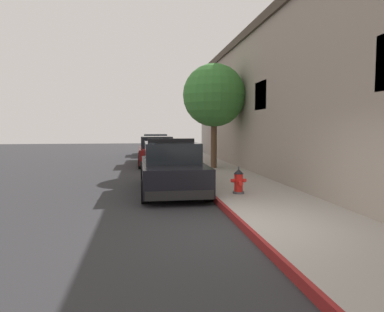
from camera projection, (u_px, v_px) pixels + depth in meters
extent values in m
cube|color=#2B2B2D|center=(82.00, 174.00, 15.99)|extent=(30.40, 60.00, 0.20)
cube|color=#9E9991|center=(211.00, 168.00, 16.85)|extent=(2.63, 60.00, 0.17)
cube|color=maroon|center=(183.00, 169.00, 16.65)|extent=(0.08, 60.00, 0.17)
cube|color=gray|center=(338.00, 104.00, 14.18)|extent=(6.57, 26.57, 5.97)
cube|color=#473D33|center=(341.00, 24.00, 13.92)|extent=(6.81, 26.81, 0.36)
cube|color=black|center=(261.00, 95.00, 13.68)|extent=(0.06, 1.30, 1.10)
cube|color=black|center=(219.00, 107.00, 21.02)|extent=(0.06, 1.30, 1.10)
cube|color=black|center=(171.00, 173.00, 11.17)|extent=(1.84, 4.80, 0.76)
cube|color=black|center=(171.00, 152.00, 11.26)|extent=(1.64, 2.50, 0.60)
cube|color=black|center=(180.00, 195.00, 8.88)|extent=(1.76, 0.16, 0.24)
cube|color=black|center=(166.00, 172.00, 13.50)|extent=(1.76, 0.16, 0.24)
cylinder|color=black|center=(144.00, 175.00, 12.74)|extent=(0.22, 0.64, 0.64)
cylinder|color=black|center=(191.00, 174.00, 12.99)|extent=(0.22, 0.64, 0.64)
cylinder|color=black|center=(145.00, 191.00, 9.39)|extent=(0.22, 0.64, 0.64)
cylinder|color=black|center=(208.00, 190.00, 9.64)|extent=(0.22, 0.64, 0.64)
cube|color=black|center=(171.00, 140.00, 11.18)|extent=(1.48, 0.20, 0.12)
cube|color=red|center=(160.00, 141.00, 11.13)|extent=(0.44, 0.18, 0.11)
cube|color=#1E33E0|center=(182.00, 140.00, 11.23)|extent=(0.44, 0.18, 0.11)
cube|color=maroon|center=(156.00, 154.00, 19.08)|extent=(1.84, 4.80, 0.76)
cube|color=black|center=(156.00, 142.00, 19.17)|extent=(1.64, 2.50, 0.60)
cube|color=black|center=(159.00, 163.00, 16.79)|extent=(1.76, 0.16, 0.24)
cube|color=black|center=(155.00, 156.00, 21.40)|extent=(1.76, 0.16, 0.24)
cylinder|color=black|center=(140.00, 157.00, 20.65)|extent=(0.22, 0.64, 0.64)
cylinder|color=black|center=(169.00, 156.00, 20.90)|extent=(0.22, 0.64, 0.64)
cylinder|color=black|center=(140.00, 162.00, 17.30)|extent=(0.22, 0.64, 0.64)
cylinder|color=black|center=(175.00, 162.00, 17.55)|extent=(0.22, 0.64, 0.64)
cube|color=navy|center=(155.00, 147.00, 26.21)|extent=(1.84, 4.80, 0.76)
cube|color=black|center=(155.00, 138.00, 26.30)|extent=(1.64, 2.50, 0.60)
cube|color=black|center=(157.00, 153.00, 23.92)|extent=(1.76, 0.16, 0.24)
cube|color=black|center=(154.00, 149.00, 28.54)|extent=(1.76, 0.16, 0.24)
cylinder|color=black|center=(143.00, 149.00, 27.78)|extent=(0.22, 0.64, 0.64)
cylinder|color=black|center=(165.00, 149.00, 28.03)|extent=(0.22, 0.64, 0.64)
cylinder|color=black|center=(144.00, 152.00, 24.43)|extent=(0.22, 0.64, 0.64)
cylinder|color=black|center=(168.00, 152.00, 24.68)|extent=(0.22, 0.64, 0.64)
cylinder|color=#4C4C51|center=(238.00, 192.00, 9.93)|extent=(0.32, 0.32, 0.06)
cylinder|color=red|center=(239.00, 183.00, 9.91)|extent=(0.24, 0.24, 0.50)
cone|color=black|center=(239.00, 171.00, 9.89)|extent=(0.28, 0.28, 0.14)
cylinder|color=#4C4C51|center=(239.00, 168.00, 9.88)|extent=(0.05, 0.05, 0.06)
cylinder|color=red|center=(233.00, 181.00, 9.88)|extent=(0.10, 0.10, 0.10)
cylinder|color=red|center=(244.00, 180.00, 9.93)|extent=(0.10, 0.10, 0.10)
cylinder|color=red|center=(240.00, 183.00, 9.73)|extent=(0.13, 0.12, 0.13)
cylinder|color=brown|center=(214.00, 143.00, 16.30)|extent=(0.28, 0.28, 2.34)
sphere|color=#387A33|center=(214.00, 95.00, 16.13)|extent=(2.89, 2.89, 2.89)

